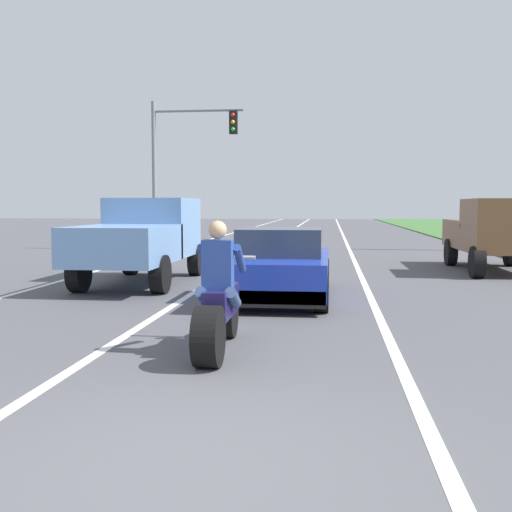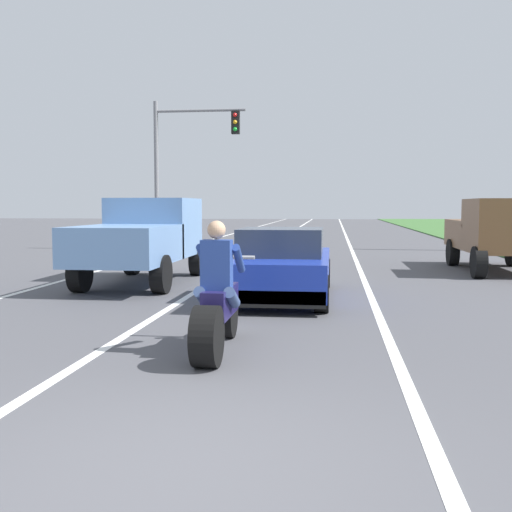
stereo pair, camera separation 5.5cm
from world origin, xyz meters
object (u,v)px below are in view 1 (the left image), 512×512
at_px(pickup_truck_right_shoulder_brown, 496,231).
at_px(traffic_light_mast_near, 181,153).
at_px(pickup_truck_left_lane_light_blue, 142,236).
at_px(sports_car_blue, 281,266).
at_px(motorcycle_with_rider, 218,306).

distance_m(pickup_truck_right_shoulder_brown, traffic_light_mast_near, 12.94).
xyz_separation_m(pickup_truck_left_lane_light_blue, traffic_light_mast_near, (-1.71, 10.67, 2.83)).
bearing_deg(sports_car_blue, pickup_truck_right_shoulder_brown, 45.82).
distance_m(motorcycle_with_rider, pickup_truck_right_shoulder_brown, 11.78).
distance_m(sports_car_blue, pickup_truck_left_lane_light_blue, 3.91).
relative_size(pickup_truck_left_lane_light_blue, traffic_light_mast_near, 0.80).
relative_size(pickup_truck_right_shoulder_brown, traffic_light_mast_near, 0.80).
bearing_deg(motorcycle_with_rider, pickup_truck_left_lane_light_blue, 114.50).
height_order(motorcycle_with_rider, sports_car_blue, motorcycle_with_rider).
height_order(sports_car_blue, traffic_light_mast_near, traffic_light_mast_near).
xyz_separation_m(pickup_truck_right_shoulder_brown, traffic_light_mast_near, (-10.52, 6.98, 2.83)).
bearing_deg(pickup_truck_right_shoulder_brown, traffic_light_mast_near, 146.44).
bearing_deg(sports_car_blue, pickup_truck_left_lane_light_blue, 150.51).
relative_size(motorcycle_with_rider, traffic_light_mast_near, 0.37).
distance_m(pickup_truck_left_lane_light_blue, traffic_light_mast_near, 11.17).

